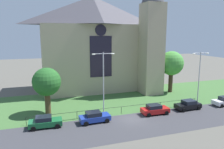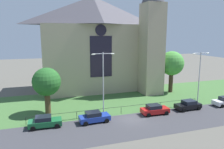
{
  "view_description": "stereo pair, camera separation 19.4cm",
  "coord_description": "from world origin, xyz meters",
  "px_view_note": "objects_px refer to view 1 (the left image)",
  "views": [
    {
      "loc": [
        -11.97,
        -26.9,
        11.9
      ],
      "look_at": [
        -0.23,
        8.0,
        5.13
      ],
      "focal_mm": 34.62,
      "sensor_mm": 36.0,
      "label": 1
    },
    {
      "loc": [
        -11.78,
        -26.96,
        11.9
      ],
      "look_at": [
        -0.23,
        8.0,
        5.13
      ],
      "focal_mm": 34.62,
      "sensor_mm": 36.0,
      "label": 2
    }
  ],
  "objects_px": {
    "streetlamp_near": "(103,77)",
    "streetlamp_far": "(199,72)",
    "parked_car_blue": "(94,117)",
    "tree_right_far": "(171,64)",
    "parked_car_red": "(155,109)",
    "church_building": "(98,42)",
    "tree_left_near": "(47,82)",
    "parked_car_black": "(188,105)",
    "parked_car_green": "(45,122)"
  },
  "relations": [
    {
      "from": "tree_left_near",
      "to": "parked_car_green",
      "type": "xyz_separation_m",
      "value": [
        -0.6,
        -5.24,
        -4.12
      ]
    },
    {
      "from": "tree_left_near",
      "to": "parked_car_black",
      "type": "height_order",
      "value": "tree_left_near"
    },
    {
      "from": "parked_car_red",
      "to": "parked_car_black",
      "type": "distance_m",
      "value": 6.21
    },
    {
      "from": "parked_car_blue",
      "to": "tree_right_far",
      "type": "bearing_deg",
      "value": 26.65
    },
    {
      "from": "streetlamp_far",
      "to": "tree_left_near",
      "type": "bearing_deg",
      "value": 171.05
    },
    {
      "from": "streetlamp_near",
      "to": "streetlamp_far",
      "type": "height_order",
      "value": "streetlamp_near"
    },
    {
      "from": "parked_car_red",
      "to": "church_building",
      "type": "bearing_deg",
      "value": 103.94
    },
    {
      "from": "streetlamp_far",
      "to": "parked_car_red",
      "type": "relative_size",
      "value": 2.15
    },
    {
      "from": "church_building",
      "to": "parked_car_blue",
      "type": "bearing_deg",
      "value": -106.37
    },
    {
      "from": "church_building",
      "to": "parked_car_green",
      "type": "distance_m",
      "value": 23.76
    },
    {
      "from": "streetlamp_far",
      "to": "parked_car_red",
      "type": "bearing_deg",
      "value": -169.55
    },
    {
      "from": "parked_car_green",
      "to": "parked_car_blue",
      "type": "distance_m",
      "value": 6.53
    },
    {
      "from": "parked_car_red",
      "to": "tree_right_far",
      "type": "bearing_deg",
      "value": 49.26
    },
    {
      "from": "church_building",
      "to": "parked_car_green",
      "type": "relative_size",
      "value": 6.09
    },
    {
      "from": "streetlamp_near",
      "to": "parked_car_blue",
      "type": "xyz_separation_m",
      "value": [
        -1.85,
        -1.79,
        -5.18
      ]
    },
    {
      "from": "tree_left_near",
      "to": "tree_right_far",
      "type": "relative_size",
      "value": 0.82
    },
    {
      "from": "parked_car_blue",
      "to": "parked_car_red",
      "type": "distance_m",
      "value": 9.45
    },
    {
      "from": "tree_left_near",
      "to": "parked_car_green",
      "type": "distance_m",
      "value": 6.69
    },
    {
      "from": "streetlamp_near",
      "to": "parked_car_black",
      "type": "relative_size",
      "value": 2.23
    },
    {
      "from": "church_building",
      "to": "streetlamp_near",
      "type": "bearing_deg",
      "value": -102.13
    },
    {
      "from": "parked_car_green",
      "to": "church_building",
      "type": "bearing_deg",
      "value": 59.01
    },
    {
      "from": "streetlamp_far",
      "to": "parked_car_blue",
      "type": "xyz_separation_m",
      "value": [
        -18.74,
        -1.79,
        -4.98
      ]
    },
    {
      "from": "tree_left_near",
      "to": "tree_right_far",
      "type": "distance_m",
      "value": 25.58
    },
    {
      "from": "streetlamp_far",
      "to": "parked_car_black",
      "type": "distance_m",
      "value": 6.04
    },
    {
      "from": "parked_car_blue",
      "to": "parked_car_red",
      "type": "bearing_deg",
      "value": -1.94
    },
    {
      "from": "tree_left_near",
      "to": "streetlamp_near",
      "type": "distance_m",
      "value": 8.75
    },
    {
      "from": "streetlamp_far",
      "to": "parked_car_red",
      "type": "height_order",
      "value": "streetlamp_far"
    },
    {
      "from": "parked_car_green",
      "to": "parked_car_red",
      "type": "distance_m",
      "value": 15.97
    },
    {
      "from": "tree_left_near",
      "to": "tree_right_far",
      "type": "height_order",
      "value": "tree_right_far"
    },
    {
      "from": "church_building",
      "to": "tree_left_near",
      "type": "distance_m",
      "value": 18.05
    },
    {
      "from": "parked_car_black",
      "to": "parked_car_green",
      "type": "bearing_deg",
      "value": -2.47
    },
    {
      "from": "church_building",
      "to": "parked_car_black",
      "type": "xyz_separation_m",
      "value": [
        10.2,
        -18.32,
        -9.53
      ]
    },
    {
      "from": "church_building",
      "to": "streetlamp_far",
      "type": "xyz_separation_m",
      "value": [
        13.27,
        -16.81,
        -4.55
      ]
    },
    {
      "from": "church_building",
      "to": "parked_car_black",
      "type": "distance_m",
      "value": 23.03
    },
    {
      "from": "church_building",
      "to": "tree_right_far",
      "type": "bearing_deg",
      "value": -30.17
    },
    {
      "from": "tree_right_far",
      "to": "streetlamp_near",
      "type": "distance_m",
      "value": 19.43
    },
    {
      "from": "church_building",
      "to": "parked_car_green",
      "type": "bearing_deg",
      "value": -123.4
    },
    {
      "from": "streetlamp_near",
      "to": "parked_car_blue",
      "type": "distance_m",
      "value": 5.78
    },
    {
      "from": "streetlamp_near",
      "to": "parked_car_green",
      "type": "height_order",
      "value": "streetlamp_near"
    },
    {
      "from": "tree_left_near",
      "to": "parked_car_black",
      "type": "distance_m",
      "value": 22.62
    },
    {
      "from": "tree_right_far",
      "to": "church_building",
      "type": "bearing_deg",
      "value": 149.83
    },
    {
      "from": "tree_right_far",
      "to": "parked_car_black",
      "type": "xyz_separation_m",
      "value": [
        -3.49,
        -10.36,
        -5.28
      ]
    },
    {
      "from": "tree_left_near",
      "to": "church_building",
      "type": "bearing_deg",
      "value": 48.64
    },
    {
      "from": "streetlamp_near",
      "to": "parked_car_red",
      "type": "xyz_separation_m",
      "value": [
        7.6,
        -1.71,
        -5.18
      ]
    },
    {
      "from": "tree_left_near",
      "to": "parked_car_green",
      "type": "relative_size",
      "value": 1.66
    },
    {
      "from": "streetlamp_far",
      "to": "parked_car_black",
      "type": "xyz_separation_m",
      "value": [
        -3.07,
        -1.51,
        -4.98
      ]
    },
    {
      "from": "parked_car_red",
      "to": "parked_car_black",
      "type": "bearing_deg",
      "value": 3.69
    },
    {
      "from": "tree_right_far",
      "to": "streetlamp_far",
      "type": "relative_size",
      "value": 0.95
    },
    {
      "from": "streetlamp_near",
      "to": "parked_car_red",
      "type": "relative_size",
      "value": 2.23
    },
    {
      "from": "tree_left_near",
      "to": "parked_car_blue",
      "type": "xyz_separation_m",
      "value": [
        5.92,
        -5.67,
        -4.12
      ]
    }
  ]
}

